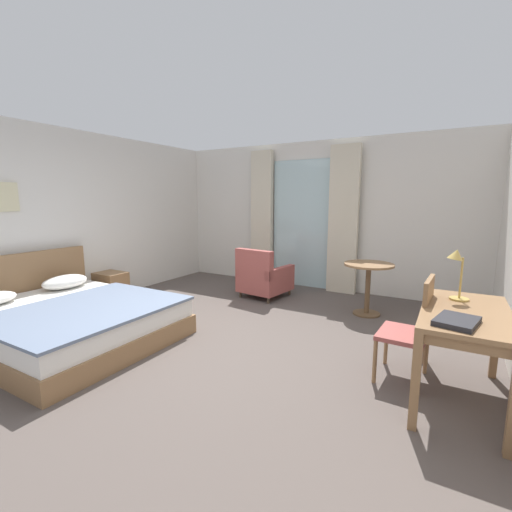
# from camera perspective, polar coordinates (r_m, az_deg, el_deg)

# --- Properties ---
(ground) EXTENTS (6.15, 6.81, 0.10)m
(ground) POSITION_cam_1_polar(r_m,az_deg,el_deg) (4.06, -6.57, -15.12)
(ground) COLOR #564C47
(wall_back) EXTENTS (5.75, 0.12, 2.64)m
(wall_back) POSITION_cam_1_polar(r_m,az_deg,el_deg) (6.50, 10.06, 6.47)
(wall_back) COLOR silver
(wall_back) RESTS_ON ground
(wall_left) EXTENTS (0.12, 6.41, 2.64)m
(wall_left) POSITION_cam_1_polar(r_m,az_deg,el_deg) (5.86, -29.65, 5.11)
(wall_left) COLOR silver
(wall_left) RESTS_ON ground
(balcony_glass_door) EXTENTS (1.15, 0.02, 2.32)m
(balcony_glass_door) POSITION_cam_1_polar(r_m,az_deg,el_deg) (6.53, 7.54, 5.16)
(balcony_glass_door) COLOR silver
(balcony_glass_door) RESTS_ON ground
(curtain_panel_left) EXTENTS (0.43, 0.10, 2.52)m
(curtain_panel_left) POSITION_cam_1_polar(r_m,az_deg,el_deg) (6.79, 0.97, 6.23)
(curtain_panel_left) COLOR beige
(curtain_panel_left) RESTS_ON ground
(curtain_panel_right) EXTENTS (0.50, 0.10, 2.52)m
(curtain_panel_right) POSITION_cam_1_polar(r_m,az_deg,el_deg) (6.17, 14.08, 5.65)
(curtain_panel_right) COLOR beige
(curtain_panel_right) RESTS_ON ground
(bed) EXTENTS (2.23, 1.90, 0.93)m
(bed) POSITION_cam_1_polar(r_m,az_deg,el_deg) (4.67, -28.59, -9.09)
(bed) COLOR olive
(bed) RESTS_ON ground
(nightstand) EXTENTS (0.46, 0.37, 0.46)m
(nightstand) POSITION_cam_1_polar(r_m,az_deg,el_deg) (6.09, -22.59, -4.64)
(nightstand) COLOR olive
(nightstand) RESTS_ON ground
(writing_desk) EXTENTS (0.64, 1.23, 0.76)m
(writing_desk) POSITION_cam_1_polar(r_m,az_deg,el_deg) (3.25, 30.94, -9.20)
(writing_desk) COLOR olive
(writing_desk) RESTS_ON ground
(desk_chair) EXTENTS (0.42, 0.49, 0.96)m
(desk_chair) POSITION_cam_1_polar(r_m,az_deg,el_deg) (3.44, 24.38, -10.23)
(desk_chair) COLOR #9E4C47
(desk_chair) RESTS_ON ground
(desk_lamp) EXTENTS (0.20, 0.16, 0.45)m
(desk_lamp) POSITION_cam_1_polar(r_m,az_deg,el_deg) (3.44, 30.02, -1.32)
(desk_lamp) COLOR tan
(desk_lamp) RESTS_ON writing_desk
(closed_book) EXTENTS (0.31, 0.38, 0.04)m
(closed_book) POSITION_cam_1_polar(r_m,az_deg,el_deg) (2.85, 29.97, -9.20)
(closed_book) COLOR #232328
(closed_book) RESTS_ON writing_desk
(armchair_by_window) EXTENTS (0.78, 0.83, 0.83)m
(armchair_by_window) POSITION_cam_1_polar(r_m,az_deg,el_deg) (5.83, 1.19, -3.57)
(armchair_by_window) COLOR #9E4C47
(armchair_by_window) RESTS_ON ground
(round_cafe_table) EXTENTS (0.68, 0.68, 0.74)m
(round_cafe_table) POSITION_cam_1_polar(r_m,az_deg,el_deg) (5.15, 17.88, -3.28)
(round_cafe_table) COLOR olive
(round_cafe_table) RESTS_ON ground
(framed_picture) EXTENTS (0.03, 0.34, 0.37)m
(framed_picture) POSITION_cam_1_polar(r_m,az_deg,el_deg) (5.45, -36.00, 7.82)
(framed_picture) COLOR beige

